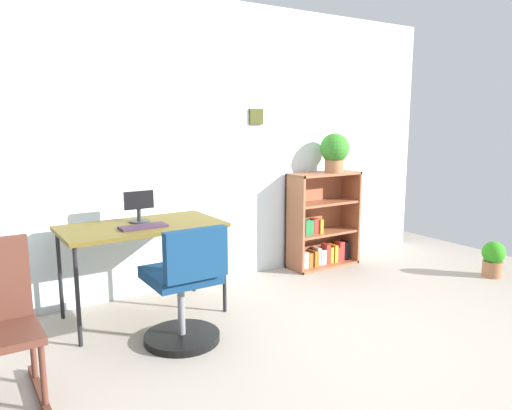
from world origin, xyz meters
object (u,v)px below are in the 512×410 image
at_px(desk, 142,231).
at_px(bookshelf_low, 320,225).
at_px(keyboard, 143,227).
at_px(potted_plant_floor, 493,258).
at_px(monitor, 139,206).
at_px(office_chair, 185,293).
at_px(potted_plant_on_shelf, 335,151).

xyz_separation_m(desk, bookshelf_low, (2.01, 0.29, -0.25)).
relative_size(keyboard, potted_plant_floor, 0.99).
bearing_deg(monitor, keyboard, -102.59).
height_order(monitor, keyboard, monitor).
xyz_separation_m(desk, office_chair, (0.05, -0.64, -0.31)).
relative_size(monitor, potted_plant_floor, 0.71).
relative_size(office_chair, potted_plant_on_shelf, 2.13).
height_order(bookshelf_low, potted_plant_floor, bookshelf_low).
distance_m(bookshelf_low, potted_plant_floor, 1.69).
height_order(office_chair, potted_plant_on_shelf, potted_plant_on_shelf).
bearing_deg(potted_plant_on_shelf, bookshelf_low, 156.28).
relative_size(desk, potted_plant_floor, 3.43).
relative_size(desk, monitor, 4.86).
xyz_separation_m(desk, monitor, (0.02, 0.09, 0.17)).
bearing_deg(monitor, desk, -100.59).
distance_m(desk, keyboard, 0.13).
bearing_deg(monitor, potted_plant_on_shelf, 3.85).
relative_size(desk, keyboard, 3.49).
relative_size(monitor, potted_plant_on_shelf, 0.62).
bearing_deg(bookshelf_low, monitor, -174.37).
bearing_deg(office_chair, desk, 94.72).
bearing_deg(potted_plant_floor, keyboard, 165.83).
relative_size(monitor, keyboard, 0.72).
xyz_separation_m(bookshelf_low, potted_plant_floor, (1.16, -1.21, -0.24)).
bearing_deg(office_chair, monitor, 92.76).
distance_m(desk, monitor, 0.20).
bearing_deg(potted_plant_on_shelf, monitor, -176.15).
bearing_deg(bookshelf_low, desk, -171.82).
bearing_deg(keyboard, desk, 75.86).
relative_size(potted_plant_on_shelf, potted_plant_floor, 1.14).
height_order(keyboard, office_chair, office_chair).
height_order(monitor, bookshelf_low, bookshelf_low).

